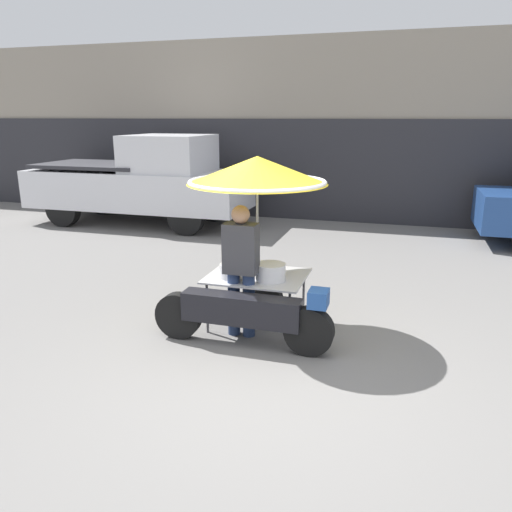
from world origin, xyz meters
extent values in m
plane|color=slate|center=(0.00, 0.00, 0.00)|extent=(36.00, 36.00, 0.00)
cube|color=gray|center=(0.00, 8.80, 2.13)|extent=(28.00, 2.00, 4.25)
cube|color=#28282D|center=(0.00, 7.77, 1.20)|extent=(23.80, 0.06, 2.40)
cylinder|color=black|center=(0.26, 0.61, 0.27)|extent=(0.53, 0.14, 0.53)
cylinder|color=black|center=(-1.25, 0.61, 0.27)|extent=(0.53, 0.14, 0.53)
cube|color=black|center=(-0.50, 0.61, 0.43)|extent=(1.33, 0.24, 0.32)
cube|color=#234C93|center=(0.34, 0.61, 0.65)|extent=(0.20, 0.24, 0.18)
cylinder|color=black|center=(-0.50, 1.50, 0.24)|extent=(0.48, 0.14, 0.48)
cylinder|color=#515156|center=(-0.01, 0.83, 0.31)|extent=(0.03, 0.03, 0.61)
cylinder|color=#515156|center=(-0.01, 1.62, 0.31)|extent=(0.03, 0.03, 0.61)
cylinder|color=#515156|center=(-0.99, 0.83, 0.31)|extent=(0.03, 0.03, 0.61)
cylinder|color=#515156|center=(-0.99, 1.62, 0.31)|extent=(0.03, 0.03, 0.61)
cube|color=#B2B2B7|center=(-0.50, 1.23, 0.62)|extent=(1.15, 0.92, 0.02)
cylinder|color=#B2B2B7|center=(-0.50, 1.23, 1.18)|extent=(0.03, 0.03, 1.09)
cone|color=yellow|center=(-0.50, 1.23, 1.88)|extent=(1.60, 1.60, 0.31)
torus|color=white|center=(-0.50, 1.23, 1.74)|extent=(1.57, 1.57, 0.05)
cylinder|color=silver|center=(-0.76, 1.06, 0.71)|extent=(0.30, 0.30, 0.16)
cylinder|color=silver|center=(-0.30, 1.09, 0.73)|extent=(0.34, 0.34, 0.20)
cylinder|color=#939399|center=(-0.56, 1.41, 0.66)|extent=(0.23, 0.23, 0.06)
cylinder|color=navy|center=(-0.68, 0.89, 0.38)|extent=(0.14, 0.14, 0.76)
cylinder|color=navy|center=(-0.50, 0.89, 0.38)|extent=(0.14, 0.14, 0.76)
cube|color=#38383D|center=(-0.59, 0.89, 1.04)|extent=(0.38, 0.22, 0.57)
sphere|color=#A87A5B|center=(-0.59, 0.89, 1.42)|extent=(0.20, 0.20, 0.20)
cylinder|color=black|center=(-3.32, 5.38, 0.40)|extent=(0.80, 0.24, 0.80)
cylinder|color=black|center=(-3.32, 6.95, 0.40)|extent=(0.80, 0.24, 0.80)
cylinder|color=black|center=(-6.41, 5.38, 0.40)|extent=(0.80, 0.24, 0.80)
cylinder|color=black|center=(-6.41, 6.95, 0.40)|extent=(0.80, 0.24, 0.80)
cube|color=silver|center=(-4.87, 6.16, 0.82)|extent=(5.15, 1.85, 0.85)
cube|color=silver|center=(-4.04, 6.16, 1.65)|extent=(1.75, 1.70, 0.81)
cube|color=#2D2D33|center=(-5.90, 6.16, 1.35)|extent=(2.68, 1.77, 0.08)
camera|label=1|loc=(1.12, -4.20, 2.46)|focal=35.00mm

